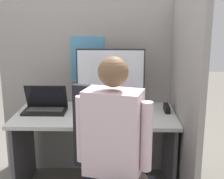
# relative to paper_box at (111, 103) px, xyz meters

# --- Properties ---
(cubicle_panel_back) EXTENTS (1.85, 0.05, 1.69)m
(cubicle_panel_back) POSITION_rel_paper_box_xyz_m (-0.12, 0.19, 0.10)
(cubicle_panel_back) COLOR gray
(cubicle_panel_back) RESTS_ON ground
(cubicle_panel_right) EXTENTS (0.04, 1.32, 1.69)m
(cubicle_panel_right) POSITION_rel_paper_box_xyz_m (0.58, -0.25, 0.10)
(cubicle_panel_right) COLOR gray
(cubicle_panel_right) RESTS_ON ground
(desk) EXTENTS (1.35, 0.69, 0.70)m
(desk) POSITION_rel_paper_box_xyz_m (-0.12, -0.18, -0.22)
(desk) COLOR #B7B7B2
(desk) RESTS_ON ground
(paper_box) EXTENTS (0.35, 0.26, 0.08)m
(paper_box) POSITION_rel_paper_box_xyz_m (0.00, 0.00, 0.00)
(paper_box) COLOR red
(paper_box) RESTS_ON desk
(monitor) EXTENTS (0.60, 0.16, 0.45)m
(monitor) POSITION_rel_paper_box_xyz_m (0.00, 0.00, 0.28)
(monitor) COLOR #232328
(monitor) RESTS_ON paper_box
(laptop) EXTENTS (0.36, 0.22, 0.23)m
(laptop) POSITION_rel_paper_box_xyz_m (-0.56, -0.14, 0.01)
(laptop) COLOR black
(laptop) RESTS_ON desk
(mouse) EXTENTS (0.07, 0.04, 0.03)m
(mouse) POSITION_rel_paper_box_xyz_m (-0.27, -0.23, -0.02)
(mouse) COLOR black
(mouse) RESTS_ON desk
(stapler) EXTENTS (0.04, 0.16, 0.06)m
(stapler) POSITION_rel_paper_box_xyz_m (0.49, -0.11, -0.01)
(stapler) COLOR black
(stapler) RESTS_ON desk
(carrot_toy) EXTENTS (0.05, 0.13, 0.05)m
(carrot_toy) POSITION_rel_paper_box_xyz_m (0.10, -0.44, -0.01)
(carrot_toy) COLOR orange
(carrot_toy) RESTS_ON desk
(office_chair) EXTENTS (0.57, 0.62, 1.06)m
(office_chair) POSITION_rel_paper_box_xyz_m (0.01, -0.82, -0.22)
(office_chair) COLOR black
(office_chair) RESTS_ON ground
(person) EXTENTS (0.46, 0.51, 1.29)m
(person) POSITION_rel_paper_box_xyz_m (0.06, -0.98, -0.00)
(person) COLOR brown
(person) RESTS_ON ground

